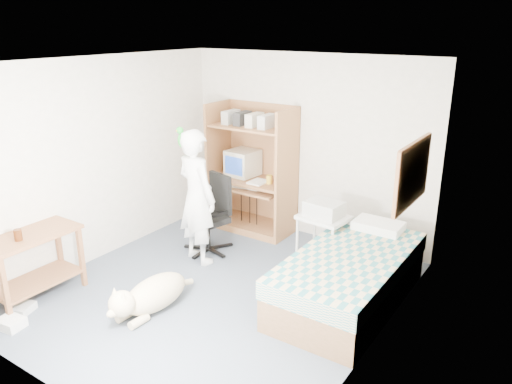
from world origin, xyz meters
TOP-DOWN VIEW (x-y plane):
  - floor at (0.00, 0.00)m, footprint 4.00×4.00m
  - wall_back at (0.00, 2.00)m, footprint 3.60×0.02m
  - wall_right at (1.80, 0.00)m, footprint 0.02×4.00m
  - wall_left at (-1.80, 0.00)m, footprint 0.02×4.00m
  - ceiling at (0.00, 0.00)m, footprint 3.60×4.00m
  - computer_hutch at (-0.70, 1.74)m, footprint 1.20×0.63m
  - bed at (1.30, 0.62)m, footprint 1.02×2.02m
  - side_desk at (-1.55, -1.20)m, footprint 0.50×1.00m
  - corkboard at (1.77, 0.90)m, footprint 0.04×0.94m
  - office_chair at (-0.72, 0.80)m, footprint 0.57×0.58m
  - person at (-0.69, 0.49)m, footprint 0.70×0.55m
  - parrot at (-0.89, 0.51)m, footprint 0.12×0.22m
  - dog at (-0.32, -0.70)m, footprint 0.41×1.16m
  - printer_cart at (0.69, 1.19)m, footprint 0.60×0.50m
  - printer at (0.69, 1.19)m, footprint 0.45×0.36m
  - crt_monitor at (-0.88, 1.75)m, footprint 0.42×0.44m
  - keyboard at (-0.74, 1.58)m, footprint 0.47×0.23m
  - pencil_cup at (-0.37, 1.65)m, footprint 0.08×0.08m
  - drink_glass at (-1.50, -1.35)m, footprint 0.08×0.08m
  - floor_box_a at (-1.26, -1.70)m, footprint 0.27×0.23m
  - floor_box_b at (-1.42, -1.47)m, footprint 0.24×0.27m

SIDE VIEW (x-z plane):
  - floor at x=0.00m, z-range 0.00..0.00m
  - floor_box_b at x=-1.42m, z-range 0.00..0.08m
  - floor_box_a at x=-1.26m, z-range 0.00..0.10m
  - dog at x=-0.32m, z-range -0.03..0.41m
  - bed at x=1.30m, z-range -0.04..0.62m
  - office_chair at x=-0.72m, z-range -0.14..0.87m
  - printer_cart at x=0.69m, z-range 0.11..0.78m
  - side_desk at x=-1.55m, z-range 0.12..0.87m
  - keyboard at x=-0.74m, z-range 0.66..0.69m
  - printer at x=0.69m, z-range 0.67..0.85m
  - drink_glass at x=-1.50m, z-range 0.75..0.87m
  - pencil_cup at x=-0.37m, z-range 0.76..0.88m
  - computer_hutch at x=-0.70m, z-range -0.08..1.72m
  - person at x=-0.69m, z-range 0.00..1.68m
  - crt_monitor at x=-0.88m, z-range 0.77..1.14m
  - wall_back at x=0.00m, z-range 0.00..2.50m
  - wall_right at x=1.80m, z-range 0.00..2.50m
  - wall_left at x=-1.80m, z-range 0.00..2.50m
  - corkboard at x=1.77m, z-range 1.12..1.78m
  - parrot at x=-0.89m, z-range 1.37..1.71m
  - ceiling at x=0.00m, z-range 2.49..2.51m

